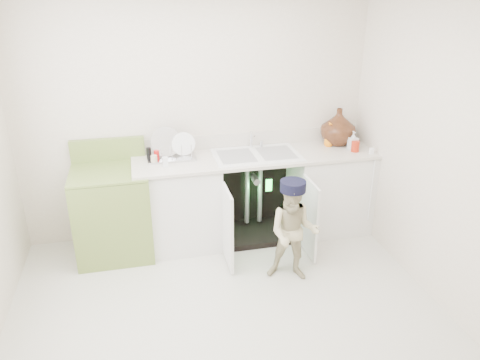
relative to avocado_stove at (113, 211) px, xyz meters
name	(u,v)px	position (x,y,z in m)	size (l,w,h in m)	color
ground	(228,314)	(0.88, -1.18, -0.45)	(3.50, 3.50, 0.00)	beige
room_shell	(226,172)	(0.88, -1.18, 0.80)	(6.00, 5.50, 1.26)	beige
counter_run	(260,192)	(1.48, 0.03, 0.03)	(2.44, 1.02, 1.28)	silver
avocado_stove	(113,211)	(0.00, 0.00, 0.00)	(0.70, 0.65, 1.09)	olive
repair_worker	(294,231)	(1.55, -0.81, 0.03)	(0.55, 0.74, 0.95)	#C0B08A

